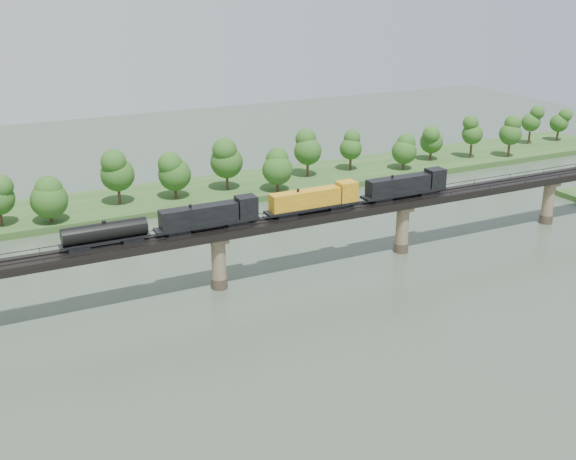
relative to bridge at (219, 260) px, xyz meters
name	(u,v)px	position (x,y,z in m)	size (l,w,h in m)	color
ground	(294,364)	(0.00, -30.00, -5.46)	(400.00, 400.00, 0.00)	#354334
far_bank	(138,201)	(0.00, 55.00, -4.66)	(300.00, 24.00, 1.60)	#2A4C1E
bridge	(219,260)	(0.00, 0.00, 0.00)	(236.00, 30.00, 11.50)	#473A2D
bridge_superstructure	(217,227)	(0.00, 0.00, 6.33)	(220.00, 4.90, 0.75)	black
far_treeline	(106,179)	(-8.21, 50.52, 3.37)	(289.06, 17.54, 13.60)	#382619
freight_train	(280,206)	(12.25, 0.00, 8.56)	(76.66, 2.99, 5.28)	black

